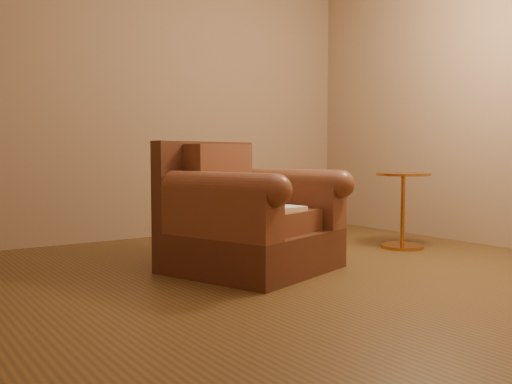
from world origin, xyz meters
TOP-DOWN VIEW (x-y plane):
  - floor at (0.00, 0.00)m, footprint 4.00×4.00m
  - room at (0.00, 0.00)m, footprint 4.02×4.02m
  - armchair at (-0.23, 0.28)m, footprint 1.20×1.17m
  - teddy_bear at (-0.24, 0.37)m, footprint 0.17×0.19m
  - guidebook at (-0.18, 0.03)m, footprint 0.39×0.27m
  - side_table at (1.29, 0.27)m, footprint 0.44×0.44m

SIDE VIEW (x-z plane):
  - floor at x=0.00m, z-range 0.00..0.00m
  - side_table at x=1.29m, z-range 0.02..0.64m
  - armchair at x=-0.23m, z-range -0.10..0.76m
  - guidebook at x=-0.18m, z-range 0.41..0.44m
  - teddy_bear at x=-0.24m, z-range 0.38..0.61m
  - room at x=0.00m, z-range 0.36..3.07m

